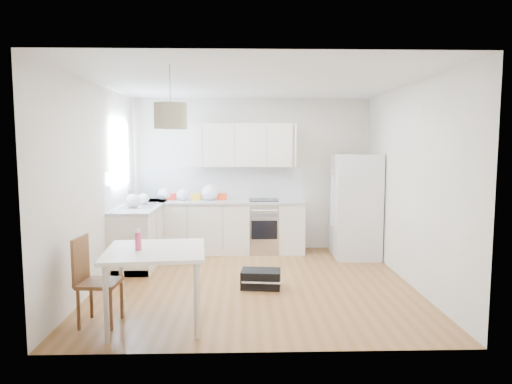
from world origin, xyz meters
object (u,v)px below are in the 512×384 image
dining_table (156,258)px  dining_chair (100,281)px  refrigerator (356,206)px  gym_bag (261,279)px

dining_table → dining_chair: 0.64m
refrigerator → gym_bag: bearing=-133.3°
dining_chair → gym_bag: size_ratio=1.83×
dining_table → gym_bag: 1.75m
dining_table → gym_bag: (1.15, 1.18, -0.59)m
refrigerator → gym_bag: 2.47m
refrigerator → dining_chair: (-3.40, -2.84, -0.40)m
refrigerator → dining_table: bearing=-133.0°
dining_chair → refrigerator: bearing=43.2°
refrigerator → dining_table: size_ratio=1.56×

